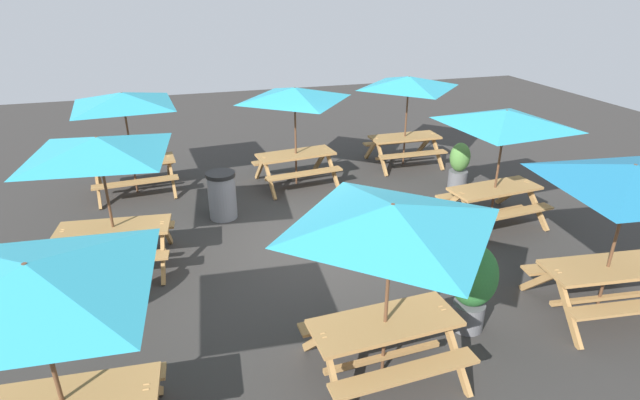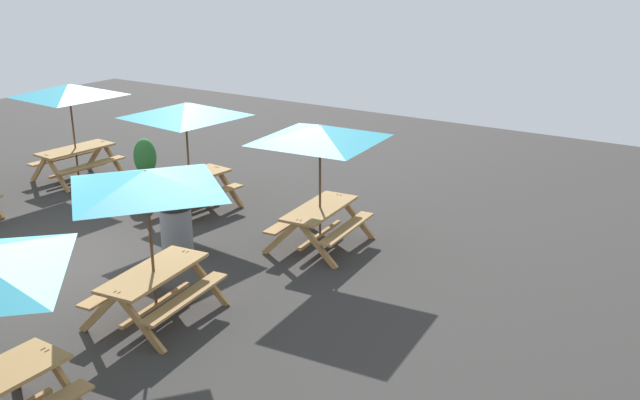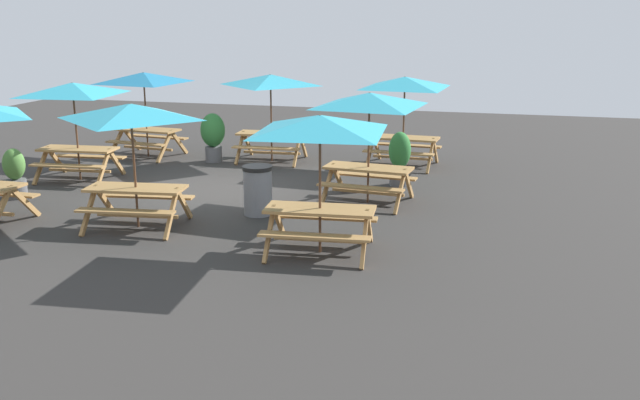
{
  "view_description": "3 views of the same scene",
  "coord_description": "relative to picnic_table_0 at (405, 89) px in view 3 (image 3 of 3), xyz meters",
  "views": [
    {
      "loc": [
        -2.27,
        -7.77,
        4.49
      ],
      "look_at": [
        0.02,
        -0.0,
        0.9
      ],
      "focal_mm": 28.0,
      "sensor_mm": 36.0,
      "label": 1
    },
    {
      "loc": [
        6.94,
        10.24,
        5.12
      ],
      "look_at": [
        -3.32,
        3.57,
        0.9
      ],
      "focal_mm": 40.0,
      "sensor_mm": 36.0,
      "label": 2
    },
    {
      "loc": [
        -6.2,
        14.46,
        3.89
      ],
      "look_at": [
        -3.32,
        3.57,
        0.9
      ],
      "focal_mm": 40.0,
      "sensor_mm": 36.0,
      "label": 3
    }
  ],
  "objects": [
    {
      "name": "picnic_table_0",
      "position": [
        0.0,
        0.0,
        0.0
      ],
      "size": [
        2.82,
        2.82,
        2.34
      ],
      "rotation": [
        0.0,
        0.0,
        -0.07
      ],
      "color": "#A87A44",
      "rests_on": "ground"
    },
    {
      "name": "picnic_table_3",
      "position": [
        0.17,
        3.8,
        0.0
      ],
      "size": [
        2.81,
        2.81,
        2.34
      ],
      "rotation": [
        0.0,
        0.0,
        -0.1
      ],
      "color": "#A87A44",
      "rests_on": "ground"
    },
    {
      "name": "picnic_table_5",
      "position": [
        3.49,
        0.24,
        0.0
      ],
      "size": [
        2.1,
        2.1,
        2.34
      ],
      "rotation": [
        0.0,
        0.0,
        0.05
      ],
      "color": "#A87A44",
      "rests_on": "ground"
    },
    {
      "name": "picnic_table_6",
      "position": [
        7.02,
        0.5,
        0.0
      ],
      "size": [
        2.81,
        2.81,
        2.34
      ],
      "rotation": [
        0.0,
        0.0,
        -0.11
      ],
      "color": "#A87A44",
      "rests_on": "ground"
    },
    {
      "name": "ground_plane",
      "position": [
        3.64,
        3.59,
        -1.99
      ],
      "size": [
        28.54,
        28.54,
        0.0
      ],
      "primitive_type": "plane",
      "color": "#33302D",
      "rests_on": "ground"
    },
    {
      "name": "trash_bin_gray",
      "position": [
        2.09,
        5.26,
        -1.49
      ],
      "size": [
        0.59,
        0.59,
        0.98
      ],
      "color": "gray",
      "rests_on": "ground"
    },
    {
      "name": "potted_plant_1",
      "position": [
        -0.23,
        2.1,
        -1.33
      ],
      "size": [
        0.51,
        0.51,
        1.24
      ],
      "color": "#59595B",
      "rests_on": "ground"
    },
    {
      "name": "picnic_table_1",
      "position": [
        3.97,
        6.63,
        0.0
      ],
      "size": [
        2.23,
        2.23,
        2.34
      ],
      "rotation": [
        0.0,
        0.0,
        0.12
      ],
      "color": "#A87A44",
      "rests_on": "ground"
    },
    {
      "name": "potted_plant_0",
      "position": [
        4.97,
        0.71,
        -1.25
      ],
      "size": [
        0.65,
        0.65,
        1.29
      ],
      "color": "#59595B",
      "rests_on": "ground"
    },
    {
      "name": "potted_plant_2",
      "position": [
        7.55,
        5.36,
        -1.44
      ],
      "size": [
        0.46,
        0.46,
        1.08
      ],
      "color": "#59595B",
      "rests_on": "ground"
    },
    {
      "name": "picnic_table_2",
      "position": [
        0.32,
        7.16,
        0.0
      ],
      "size": [
        2.82,
        2.82,
        2.34
      ],
      "rotation": [
        0.0,
        0.0,
        0.09
      ],
      "color": "#A87A44",
      "rests_on": "ground"
    },
    {
      "name": "picnic_table_7",
      "position": [
        7.21,
        3.5,
        0.0
      ],
      "size": [
        2.82,
        2.82,
        2.34
      ],
      "rotation": [
        0.0,
        0.0,
        0.09
      ],
      "color": "#A87A44",
      "rests_on": "ground"
    }
  ]
}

